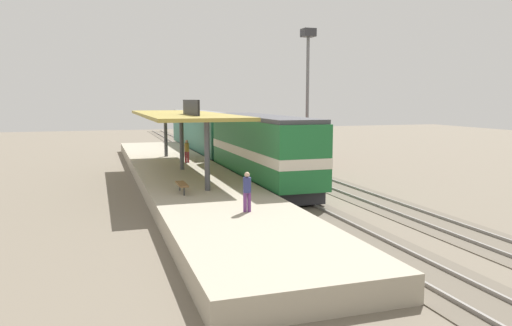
# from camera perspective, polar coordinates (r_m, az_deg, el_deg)

# --- Properties ---
(ground_plane) EXTENTS (120.00, 120.00, 0.00)m
(ground_plane) POSITION_cam_1_polar(r_m,az_deg,el_deg) (35.42, 2.06, -1.73)
(ground_plane) COLOR #706656
(track_near) EXTENTS (3.20, 110.00, 0.16)m
(track_near) POSITION_cam_1_polar(r_m,az_deg,el_deg) (34.79, -1.04, -1.84)
(track_near) COLOR #5F5649
(track_near) RESTS_ON ground
(track_far) EXTENTS (3.20, 110.00, 0.16)m
(track_far) POSITION_cam_1_polar(r_m,az_deg,el_deg) (36.38, 5.91, -1.47)
(track_far) COLOR #5F5649
(track_far) RESTS_ON ground
(platform) EXTENTS (6.00, 44.00, 0.90)m
(platform) POSITION_cam_1_polar(r_m,az_deg,el_deg) (33.69, -8.55, -1.51)
(platform) COLOR #A89E89
(platform) RESTS_ON ground
(station_canopy) EXTENTS (5.20, 18.00, 4.70)m
(station_canopy) POSITION_cam_1_polar(r_m,az_deg,el_deg) (33.22, -8.66, 5.44)
(station_canopy) COLOR #47474C
(station_canopy) RESTS_ON platform
(platform_bench) EXTENTS (0.44, 1.70, 0.50)m
(platform_bench) POSITION_cam_1_polar(r_m,az_deg,el_deg) (25.19, -8.60, -2.48)
(platform_bench) COLOR #333338
(platform_bench) RESTS_ON platform
(locomotive) EXTENTS (2.93, 14.43, 4.44)m
(locomotive) POSITION_cam_1_polar(r_m,az_deg,el_deg) (31.54, 0.59, 1.56)
(locomotive) COLOR #28282D
(locomotive) RESTS_ON track_near
(passenger_carriage_single) EXTENTS (2.90, 20.00, 4.24)m
(passenger_carriage_single) POSITION_cam_1_polar(r_m,az_deg,el_deg) (48.89, -6.14, 3.50)
(passenger_carriage_single) COLOR #28282D
(passenger_carriage_single) RESTS_ON track_near
(freight_car) EXTENTS (2.80, 12.00, 3.54)m
(freight_car) POSITION_cam_1_polar(r_m,az_deg,el_deg) (44.87, 1.07, 2.75)
(freight_car) COLOR #28282D
(freight_car) RESTS_ON track_far
(light_mast) EXTENTS (1.10, 1.10, 11.70)m
(light_mast) POSITION_cam_1_polar(r_m,az_deg,el_deg) (43.99, 6.04, 10.99)
(light_mast) COLOR slate
(light_mast) RESTS_ON ground
(person_waiting) EXTENTS (0.34, 0.34, 1.71)m
(person_waiting) POSITION_cam_1_polar(r_m,az_deg,el_deg) (37.07, -8.04, 1.50)
(person_waiting) COLOR maroon
(person_waiting) RESTS_ON platform
(person_walking) EXTENTS (0.34, 0.34, 1.71)m
(person_walking) POSITION_cam_1_polar(r_m,az_deg,el_deg) (20.70, -1.04, -3.11)
(person_walking) COLOR #663375
(person_walking) RESTS_ON platform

